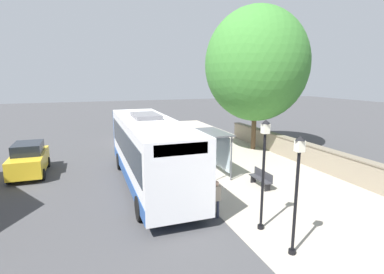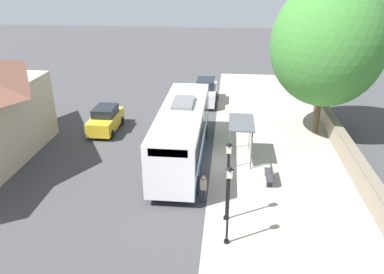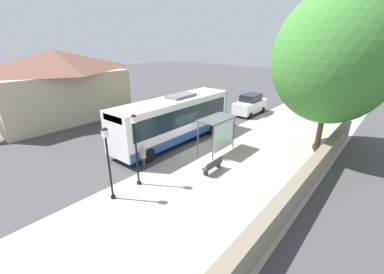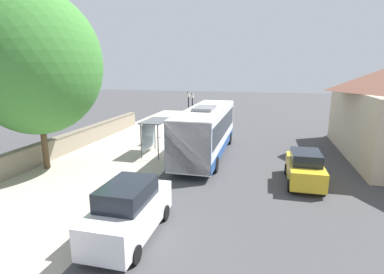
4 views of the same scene
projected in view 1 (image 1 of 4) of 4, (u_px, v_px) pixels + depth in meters
The scene contains 12 objects.
ground_plane at pixel (184, 181), 16.61m from camera, with size 120.00×120.00×0.00m, color #424244.
sidewalk_plaza at pixel (255, 172), 18.09m from camera, with size 9.00×44.00×0.02m.
stone_wall at pixel (310, 155), 19.28m from camera, with size 0.60×20.00×1.43m.
bus at pixel (150, 150), 15.64m from camera, with size 2.76×10.99×3.72m.
bus_shelter at pixel (214, 139), 17.31m from camera, with size 1.57×2.99×2.58m.
pedestrian at pixel (216, 196), 12.04m from camera, with size 0.34×0.22×1.59m.
bench at pixel (261, 178), 15.59m from camera, with size 0.40×1.67×0.88m.
street_lamp_near at pixel (297, 186), 9.26m from camera, with size 0.28×0.28×3.92m.
street_lamp_far at pixel (264, 166), 10.84m from camera, with size 0.28×0.28×4.17m.
shade_tree at pixel (256, 64), 22.67m from camera, with size 7.80×7.80×10.89m.
parked_car_behind_bus at pixel (132, 130), 26.51m from camera, with size 1.98×4.63×2.19m.
parked_car_far_lane at pixel (29, 159), 17.52m from camera, with size 1.89×4.07×1.88m.
Camera 1 is at (4.92, 15.03, 5.63)m, focal length 28.00 mm.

